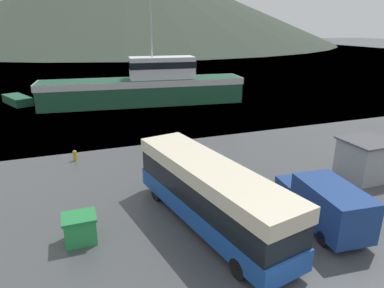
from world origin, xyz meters
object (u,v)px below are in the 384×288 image
delivery_van (324,203)px  fishing_boat (146,86)px  dock_kiosk (366,159)px  tour_bus (209,192)px  storage_bin (80,228)px  small_boat (17,100)px

delivery_van → fishing_boat: bearing=99.3°
fishing_boat → dock_kiosk: 27.95m
tour_bus → storage_bin: bearing=161.1°
fishing_boat → delivery_van: bearing=-169.8°
fishing_boat → tour_bus: bearing=179.7°
tour_bus → small_boat: (-12.01, 33.94, -1.34)m
storage_bin → dock_kiosk: size_ratio=0.49×
tour_bus → dock_kiosk: tour_bus is taller
storage_bin → small_boat: size_ratio=0.27×
tour_bus → storage_bin: (-6.12, 0.84, -1.17)m
small_boat → dock_kiosk: bearing=-78.0°
fishing_boat → storage_bin: size_ratio=16.59×
delivery_van → dock_kiosk: bearing=35.4°
tour_bus → dock_kiosk: bearing=-2.7°
delivery_van → storage_bin: (-11.47, 2.80, -0.58)m
storage_bin → tour_bus: bearing=-7.9°
delivery_van → small_boat: bearing=121.5°
delivery_van → dock_kiosk: size_ratio=1.88×
small_boat → storage_bin: bearing=-104.4°
tour_bus → storage_bin: 6.29m
tour_bus → dock_kiosk: size_ratio=3.54×
tour_bus → fishing_boat: 28.58m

